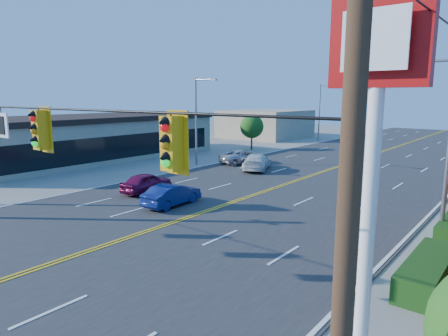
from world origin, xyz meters
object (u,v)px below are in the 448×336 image
Objects in this scene: car_magenta at (146,183)px; car_blue at (172,196)px; kfc_pylon at (376,108)px; car_white at (257,162)px; car_silver at (244,157)px.

car_blue is (3.70, -1.26, -0.01)m from car_magenta.
car_blue is at bearing 154.26° from kfc_pylon.
car_white is at bearing -82.49° from car_blue.
kfc_pylon is 28.68m from car_silver.
car_magenta is at bearing 119.07° from car_silver.
kfc_pylon is 1.82× the size of car_silver.
car_white is at bearing 167.14° from car_silver.
car_magenta reaches higher than car_blue.
car_magenta reaches higher than car_silver.
car_white is (-15.94, 19.10, -5.35)m from kfc_pylon.
kfc_pylon reaches higher than car_silver.
car_silver is at bearing -89.08° from car_magenta.
car_magenta is 11.44m from car_white.
car_silver reaches higher than car_blue.
kfc_pylon is 1.77× the size of car_white.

